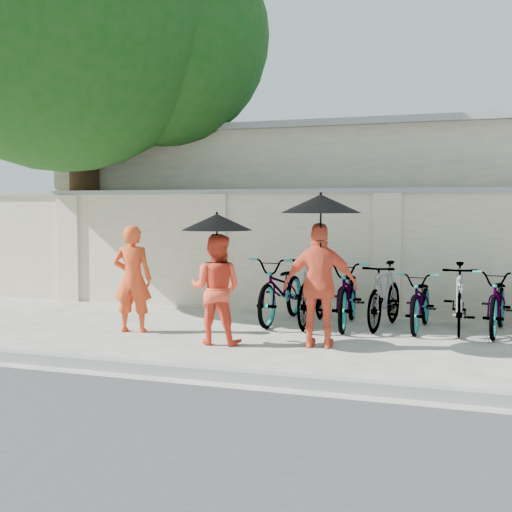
% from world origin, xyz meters
% --- Properties ---
extents(ground, '(80.00, 80.00, 0.00)m').
position_xyz_m(ground, '(0.00, 0.00, 0.00)').
color(ground, beige).
extents(kerb, '(40.00, 0.16, 0.12)m').
position_xyz_m(kerb, '(0.00, -1.70, 0.06)').
color(kerb, gray).
rests_on(kerb, ground).
extents(compound_wall, '(20.00, 0.30, 2.00)m').
position_xyz_m(compound_wall, '(1.00, 3.20, 1.00)').
color(compound_wall, beige).
rests_on(compound_wall, ground).
extents(building_behind, '(14.00, 6.00, 3.20)m').
position_xyz_m(building_behind, '(2.00, 7.00, 1.60)').
color(building_behind, beige).
rests_on(building_behind, ground).
extents(shade_tree, '(6.70, 6.20, 8.20)m').
position_xyz_m(shade_tree, '(-3.66, 2.97, 5.10)').
color(shade_tree, brown).
rests_on(shade_tree, ground).
extents(monk_left, '(0.62, 0.48, 1.53)m').
position_xyz_m(monk_left, '(-1.17, 0.49, 0.76)').
color(monk_left, '#EF481D').
rests_on(monk_left, ground).
extents(monk_center, '(0.74, 0.60, 1.43)m').
position_xyz_m(monk_center, '(0.29, 0.08, 0.72)').
color(monk_center, '#FF4A2B').
rests_on(monk_center, ground).
extents(parasol_center, '(0.92, 0.92, 0.88)m').
position_xyz_m(parasol_center, '(0.34, 0.00, 1.59)').
color(parasol_center, black).
rests_on(parasol_center, ground).
extents(monk_right, '(0.97, 0.52, 1.58)m').
position_xyz_m(monk_right, '(1.63, 0.31, 0.79)').
color(monk_right, '#F85D38').
rests_on(monk_right, ground).
extents(parasol_right, '(1.01, 1.01, 1.04)m').
position_xyz_m(parasol_right, '(1.65, 0.23, 1.82)').
color(parasol_right, black).
rests_on(parasol_right, ground).
extents(bike_0, '(0.70, 1.96, 1.03)m').
position_xyz_m(bike_0, '(0.56, 2.02, 0.51)').
color(bike_0, gray).
rests_on(bike_0, ground).
extents(bike_1, '(0.59, 1.83, 1.09)m').
position_xyz_m(bike_1, '(1.09, 1.89, 0.54)').
color(bike_1, gray).
rests_on(bike_1, ground).
extents(bike_2, '(0.88, 1.97, 1.00)m').
position_xyz_m(bike_2, '(1.62, 1.97, 0.50)').
color(bike_2, gray).
rests_on(bike_2, ground).
extents(bike_3, '(0.63, 1.67, 0.98)m').
position_xyz_m(bike_3, '(2.14, 2.00, 0.49)').
color(bike_3, gray).
rests_on(bike_3, ground).
extents(bike_4, '(0.59, 1.65, 0.86)m').
position_xyz_m(bike_4, '(2.67, 2.03, 0.43)').
color(bike_4, gray).
rests_on(bike_4, ground).
extents(bike_5, '(0.58, 1.67, 0.99)m').
position_xyz_m(bike_5, '(3.20, 2.05, 0.49)').
color(bike_5, gray).
rests_on(bike_5, ground).
extents(bike_6, '(0.71, 1.79, 0.93)m').
position_xyz_m(bike_6, '(3.73, 2.11, 0.46)').
color(bike_6, gray).
rests_on(bike_6, ground).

